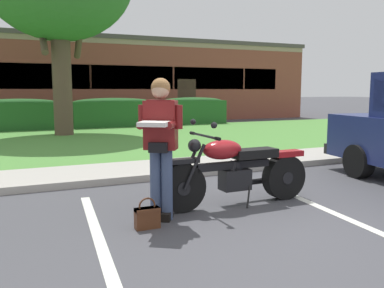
% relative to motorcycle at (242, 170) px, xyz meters
% --- Properties ---
extents(ground_plane, '(140.00, 140.00, 0.00)m').
position_rel_motorcycle_xyz_m(ground_plane, '(0.15, -1.15, -0.48)').
color(ground_plane, '#424247').
extents(curb_strip, '(60.00, 0.20, 0.12)m').
position_rel_motorcycle_xyz_m(curb_strip, '(0.15, 1.96, -0.42)').
color(curb_strip, '#ADA89E').
rests_on(curb_strip, ground).
extents(concrete_walk, '(60.00, 1.50, 0.08)m').
position_rel_motorcycle_xyz_m(concrete_walk, '(0.15, 2.81, -0.44)').
color(concrete_walk, '#ADA89E').
rests_on(concrete_walk, ground).
extents(grass_lawn, '(60.00, 8.50, 0.06)m').
position_rel_motorcycle_xyz_m(grass_lawn, '(0.15, 7.81, -0.45)').
color(grass_lawn, '#518E3D').
rests_on(grass_lawn, ground).
extents(stall_stripe_0, '(0.53, 4.39, 0.01)m').
position_rel_motorcycle_xyz_m(stall_stripe_0, '(-2.11, -0.95, -0.48)').
color(stall_stripe_0, silver).
rests_on(stall_stripe_0, ground).
extents(stall_stripe_1, '(0.53, 4.39, 0.01)m').
position_rel_motorcycle_xyz_m(stall_stripe_1, '(0.85, -0.95, -0.48)').
color(stall_stripe_1, silver).
rests_on(stall_stripe_1, ground).
extents(motorcycle, '(2.24, 0.82, 1.18)m').
position_rel_motorcycle_xyz_m(motorcycle, '(0.00, 0.00, 0.00)').
color(motorcycle, black).
rests_on(motorcycle, ground).
extents(rider_person, '(0.61, 0.67, 1.70)m').
position_rel_motorcycle_xyz_m(rider_person, '(-1.24, -0.18, 0.53)').
color(rider_person, black).
rests_on(rider_person, ground).
extents(handbag, '(0.28, 0.13, 0.36)m').
position_rel_motorcycle_xyz_m(handbag, '(-1.50, -0.43, -0.34)').
color(handbag, '#562D19').
rests_on(handbag, ground).
extents(hedge_center_left, '(2.98, 0.90, 1.24)m').
position_rel_motorcycle_xyz_m(hedge_center_left, '(-2.49, 12.10, 0.17)').
color(hedge_center_left, '#235623').
rests_on(hedge_center_left, ground).
extents(hedge_center_right, '(3.28, 0.90, 1.24)m').
position_rel_motorcycle_xyz_m(hedge_center_right, '(1.14, 12.10, 0.17)').
color(hedge_center_right, '#235623').
rests_on(hedge_center_right, ground).
extents(hedge_right, '(2.93, 0.90, 1.24)m').
position_rel_motorcycle_xyz_m(hedge_right, '(4.77, 12.10, 0.17)').
color(hedge_right, '#235623').
rests_on(hedge_right, ground).
extents(brick_building, '(24.05, 9.41, 4.11)m').
position_rel_motorcycle_xyz_m(brick_building, '(0.70, 19.04, 1.58)').
color(brick_building, brown).
rests_on(brick_building, ground).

